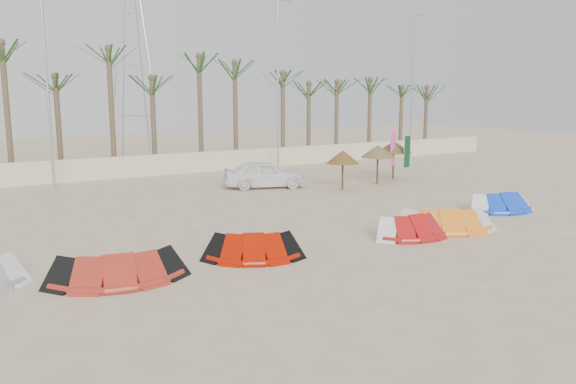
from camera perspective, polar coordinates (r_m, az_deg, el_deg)
ground at (r=16.97m, az=10.93°, el=-7.27°), size 120.00×120.00×0.00m
boundary_wall at (r=35.84m, az=-13.76°, el=2.66°), size 60.00×0.30×1.30m
palm_line at (r=37.24m, az=-13.88°, el=11.86°), size 52.00×4.00×7.70m
lamp_b at (r=32.21m, az=-23.24°, el=10.52°), size 1.25×0.14×11.00m
lamp_c at (r=37.14m, az=-1.01°, el=11.09°), size 1.25×0.14×11.00m
lamp_d at (r=44.55m, az=12.55°, el=10.65°), size 1.25×0.14×11.00m
pylon at (r=41.89m, az=-15.04°, el=2.71°), size 3.00×3.00×14.00m
kite_red_left at (r=15.97m, az=-17.22°, el=-7.04°), size 3.78×2.11×0.90m
kite_red_mid at (r=17.31m, az=-4.04°, el=-5.33°), size 3.42×2.53×0.90m
kite_red_right at (r=20.28m, az=12.15°, el=-3.27°), size 3.05×1.84×0.90m
kite_orange at (r=21.61m, az=15.18°, el=-2.59°), size 4.02×2.88×0.90m
kite_blue at (r=25.89m, az=20.51°, el=-0.86°), size 3.30×2.02×0.90m
parasol_left at (r=29.61m, az=5.60°, el=3.57°), size 1.75×1.75×2.09m
parasol_mid at (r=31.85m, az=9.12°, el=4.10°), size 1.92×1.92×2.19m
parasol_right at (r=33.81m, az=10.70°, el=4.52°), size 2.13×2.13×2.27m
flag_pink at (r=33.03m, az=10.60°, el=4.24°), size 0.45×0.12×3.08m
flag_green at (r=32.99m, az=11.93°, el=3.90°), size 0.45×0.04×2.79m
car at (r=30.20m, az=-2.42°, el=1.83°), size 4.70×3.20×1.49m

